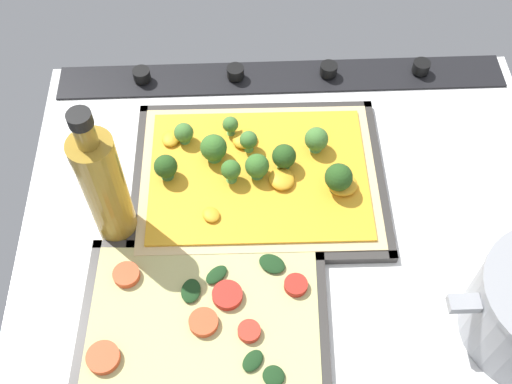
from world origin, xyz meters
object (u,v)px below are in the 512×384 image
at_px(broccoli_pizza, 259,171).
at_px(baking_tray_front, 259,179).
at_px(oil_bottle, 104,187).
at_px(baking_tray_back, 204,323).
at_px(veggie_pizza_back, 204,320).

bearing_deg(broccoli_pizza, baking_tray_front, 87.06).
bearing_deg(baking_tray_front, oil_bottle, 20.46).
xyz_separation_m(baking_tray_back, veggie_pizza_back, (0.00, -0.00, 0.01)).
bearing_deg(oil_bottle, broccoli_pizza, -158.67).
xyz_separation_m(baking_tray_front, veggie_pizza_back, (0.08, 0.22, 0.01)).
bearing_deg(broccoli_pizza, baking_tray_back, 70.77).
bearing_deg(baking_tray_back, broccoli_pizza, -109.23).
bearing_deg(baking_tray_back, oil_bottle, -50.53).
distance_m(baking_tray_front, veggie_pizza_back, 0.23).
bearing_deg(oil_bottle, baking_tray_front, -159.54).
relative_size(baking_tray_front, veggie_pizza_back, 1.24).
bearing_deg(veggie_pizza_back, oil_bottle, -50.26).
distance_m(broccoli_pizza, oil_bottle, 0.23).
relative_size(baking_tray_front, baking_tray_back, 1.14).
bearing_deg(baking_tray_front, veggie_pizza_back, 70.35).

